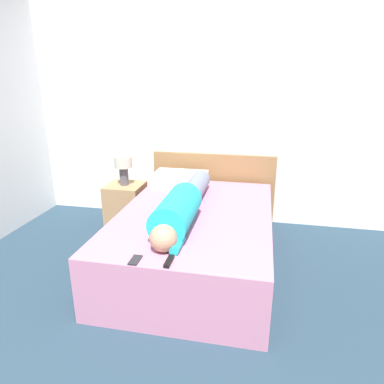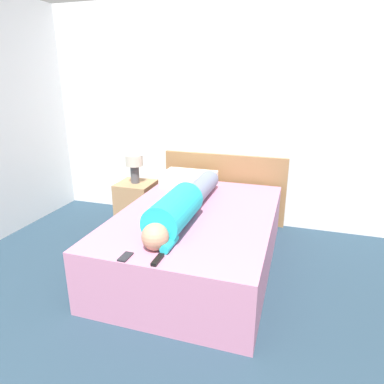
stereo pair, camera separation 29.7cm
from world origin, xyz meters
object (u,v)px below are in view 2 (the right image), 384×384
Objects in this scene: person_lying at (182,205)px; bed at (197,238)px; pillow_near_headboard at (189,179)px; tv_remote at (158,260)px; table_lamp at (134,164)px; nightstand at (136,203)px; cell_phone at (125,257)px.

bed is at bearing 66.06° from person_lying.
pillow_near_headboard is 3.97× the size of tv_remote.
bed is at bearing 90.16° from tv_remote.
pillow_near_headboard is at bearing 104.66° from person_lying.
pillow_near_headboard reaches higher than tv_remote.
table_lamp is 1.29m from person_lying.
bed is 1.23m from nightstand.
table_lamp reaches higher than bed.
cell_phone is at bearing -103.62° from bed.
pillow_near_headboard is 4.59× the size of cell_phone.
tv_remote reaches higher than nightstand.
person_lying is 0.97m from pillow_near_headboard.
tv_remote is (1.00, -1.66, -0.20)m from table_lamp.
nightstand is 4.01× the size of cell_phone.
bed is at bearing -66.79° from pillow_near_headboard.
person_lying is (0.92, -0.90, -0.08)m from table_lamp.
table_lamp reaches higher than tv_remote.
person_lying is (0.92, -0.90, 0.41)m from nightstand.
cell_phone reaches higher than bed.
pillow_near_headboard is (0.67, 0.04, -0.13)m from table_lamp.
table_lamp is 1.95m from tv_remote.
bed is 0.90m from pillow_near_headboard.
table_lamp is 2.65× the size of cell_phone.
bed is at bearing 76.38° from cell_phone.
nightstand is at bearing 114.56° from cell_phone.
person_lying reaches higher than tv_remote.
nightstand is at bearing 144.15° from bed.
table_lamp is (-1.00, 0.72, 0.48)m from bed.
nightstand is 3.48× the size of tv_remote.
table_lamp reaches higher than cell_phone.
bed reaches higher than nightstand.
cell_phone is (-0.23, -0.02, -0.01)m from tv_remote.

